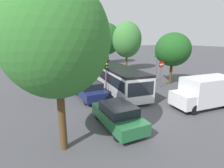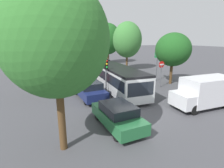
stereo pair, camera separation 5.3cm
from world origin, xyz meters
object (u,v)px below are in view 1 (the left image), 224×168
object	(u,v)px
queued_car_navy	(89,90)
no_entry_sign	(161,70)
traffic_light	(106,69)
tree_right_near	(173,50)
queued_car_tan	(65,69)
tree_left_far	(40,47)
queued_car_silver	(54,60)
tree_right_mid	(127,40)
articulated_bus	(106,71)
city_bus_rear	(48,52)
tree_left_near	(56,40)
queued_car_green	(118,115)
tree_right_far	(108,40)
white_van	(206,91)
queued_car_white	(58,64)
tree_left_mid	(41,49)
direction_sign_post	(157,60)
queued_car_red	(73,76)

from	to	relation	value
queued_car_navy	no_entry_sign	bearing A→B (deg)	-89.29
traffic_light	tree_right_near	distance (m)	8.72
queued_car_tan	tree_right_near	distance (m)	15.12
queued_car_navy	tree_left_far	distance (m)	12.41
no_entry_sign	queued_car_silver	bearing A→B (deg)	-159.77
tree_right_mid	traffic_light	bearing A→B (deg)	-126.60
articulated_bus	traffic_light	size ratio (longest dim) A/B	4.89
traffic_light	city_bus_rear	bearing A→B (deg)	168.01
tree_left_near	tree_right_mid	xyz separation A→B (m)	(13.25, 17.72, -0.22)
queued_car_green	queued_car_tan	size ratio (longest dim) A/B	1.03
queued_car_tan	tree_right_far	distance (m)	13.54
tree_left_far	white_van	bearing A→B (deg)	-58.08
queued_car_white	white_van	bearing A→B (deg)	-162.94
tree_right_mid	white_van	bearing A→B (deg)	-98.34
city_bus_rear	white_van	distance (m)	44.89
tree_left_far	tree_right_far	size ratio (longest dim) A/B	0.72
queued_car_white	no_entry_sign	xyz separation A→B (m)	(8.32, -17.44, 1.11)
queued_car_silver	white_van	distance (m)	29.73
tree_left_near	tree_left_mid	world-z (taller)	tree_left_near
tree_right_mid	tree_right_far	world-z (taller)	tree_right_far
white_van	tree_left_mid	size ratio (longest dim) A/B	0.82
tree_right_near	queued_car_green	bearing A→B (deg)	-146.59
tree_left_mid	tree_left_far	xyz separation A→B (m)	(0.28, 8.85, -0.20)
queued_car_navy	tree_left_far	bearing A→B (deg)	14.14
queued_car_white	tree_right_far	xyz separation A→B (m)	(10.51, 1.97, 4.05)
tree_right_far	tree_left_mid	bearing A→B (deg)	-128.82
queued_car_green	queued_car_white	bearing A→B (deg)	-0.63
queued_car_navy	tree_right_near	world-z (taller)	tree_right_near
queued_car_navy	queued_car_white	world-z (taller)	queued_car_navy
queued_car_white	tree_right_mid	size ratio (longest dim) A/B	0.57
direction_sign_post	white_van	bearing A→B (deg)	88.41
queued_car_red	city_bus_rear	bearing A→B (deg)	-1.12
white_van	tree_left_near	bearing A→B (deg)	8.09
tree_right_mid	city_bus_rear	bearing A→B (deg)	110.19
tree_right_far	queued_car_tan	bearing A→B (deg)	-142.33
tree_left_mid	tree_right_near	distance (m)	13.70
queued_car_red	direction_sign_post	distance (m)	10.23
tree_left_mid	tree_right_near	xyz separation A→B (m)	(13.60, -1.64, -0.32)
tree_left_far	queued_car_red	bearing A→B (deg)	-58.38
tree_left_near	queued_car_tan	bearing A→B (deg)	79.78
white_van	queued_car_red	bearing A→B (deg)	-54.67
queued_car_silver	tree_left_mid	size ratio (longest dim) A/B	0.71
articulated_bus	queued_car_navy	distance (m)	5.53
queued_car_red	queued_car_tan	xyz separation A→B (m)	(0.00, 5.46, -0.07)
tree_left_mid	tree_right_mid	bearing A→B (deg)	32.44
queued_car_green	tree_right_mid	world-z (taller)	tree_right_mid
articulated_bus	queued_car_navy	size ratio (longest dim) A/B	3.74
tree_right_near	tree_right_mid	world-z (taller)	tree_right_mid
queued_car_navy	tree_left_near	world-z (taller)	tree_left_near
queued_car_red	queued_car_silver	size ratio (longest dim) A/B	1.01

